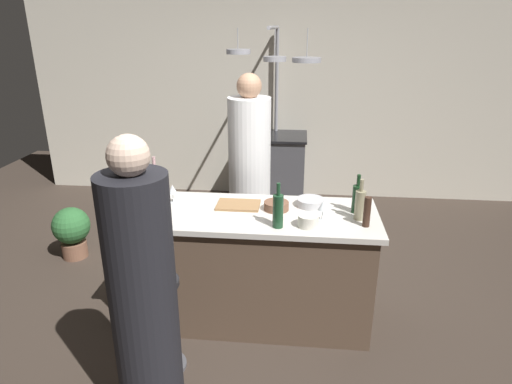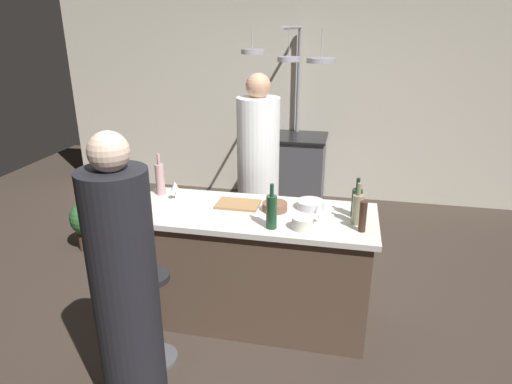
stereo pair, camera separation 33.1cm
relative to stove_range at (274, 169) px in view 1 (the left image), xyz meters
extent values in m
plane|color=#382D26|center=(0.00, -2.45, -0.45)|extent=(9.00, 9.00, 0.00)
cube|color=beige|center=(0.00, 0.40, 0.85)|extent=(6.40, 0.16, 2.60)
cube|color=brown|center=(0.00, -2.45, -0.02)|extent=(1.72, 0.66, 0.86)
cube|color=beige|center=(0.00, -2.45, 0.43)|extent=(1.80, 0.72, 0.04)
cube|color=#47474C|center=(0.00, 0.00, -0.02)|extent=(0.76, 0.60, 0.86)
cube|color=black|center=(0.00, 0.00, 0.43)|extent=(0.80, 0.64, 0.03)
cylinder|color=white|center=(-0.13, -1.58, 0.35)|extent=(0.38, 0.38, 1.59)
sphere|color=tan|center=(-0.13, -1.58, 1.24)|extent=(0.22, 0.22, 0.22)
cylinder|color=#4C4C51|center=(-0.54, -3.07, -0.43)|extent=(0.28, 0.28, 0.02)
cylinder|color=#4C4C51|center=(-0.54, -3.07, -0.11)|extent=(0.06, 0.06, 0.62)
cylinder|color=black|center=(-0.54, -3.07, 0.21)|extent=(0.26, 0.26, 0.04)
cylinder|color=black|center=(-0.48, -3.46, 0.31)|extent=(0.36, 0.36, 1.51)
sphere|color=beige|center=(-0.48, -3.46, 1.15)|extent=(0.21, 0.21, 0.21)
cylinder|color=gray|center=(0.00, 0.25, 0.63)|extent=(0.04, 0.04, 2.15)
cylinder|color=gray|center=(0.00, -0.47, 1.70)|extent=(0.04, 1.45, 0.04)
cylinder|color=gray|center=(-0.30, -1.01, 1.49)|extent=(0.23, 0.23, 0.04)
cylinder|color=gray|center=(-0.30, -1.05, 1.60)|extent=(0.01, 0.01, 0.21)
cylinder|color=gray|center=(0.05, -1.04, 1.43)|extent=(0.22, 0.22, 0.04)
cylinder|color=gray|center=(0.05, -1.05, 1.57)|extent=(0.01, 0.01, 0.28)
cylinder|color=gray|center=(0.35, -1.01, 1.42)|extent=(0.27, 0.27, 0.04)
cylinder|color=gray|center=(0.35, -1.05, 1.56)|extent=(0.01, 0.01, 0.28)
cylinder|color=brown|center=(-1.88, -1.67, -0.37)|extent=(0.24, 0.24, 0.16)
sphere|color=#2D6633|center=(-1.88, -1.67, -0.11)|extent=(0.36, 0.36, 0.36)
cube|color=#997047|center=(-0.13, -2.35, 0.46)|extent=(0.32, 0.22, 0.02)
cylinder|color=#382319|center=(0.78, -2.61, 0.56)|extent=(0.05, 0.05, 0.21)
cylinder|color=#143319|center=(0.74, -2.38, 0.56)|extent=(0.07, 0.07, 0.20)
cylinder|color=#143319|center=(0.74, -2.38, 0.70)|extent=(0.03, 0.03, 0.08)
cylinder|color=#193D23|center=(0.19, -2.68, 0.57)|extent=(0.07, 0.07, 0.23)
cylinder|color=#193D23|center=(0.19, -2.68, 0.72)|extent=(0.03, 0.03, 0.08)
cylinder|color=gray|center=(0.74, -2.50, 0.56)|extent=(0.07, 0.07, 0.21)
cylinder|color=gray|center=(0.74, -2.50, 0.71)|extent=(0.03, 0.03, 0.08)
cylinder|color=#B78C8E|center=(-0.79, -2.24, 0.58)|extent=(0.07, 0.07, 0.25)
cylinder|color=#B78C8E|center=(-0.79, -2.24, 0.75)|extent=(0.03, 0.03, 0.08)
cylinder|color=silver|center=(0.49, -2.55, 0.46)|extent=(0.06, 0.06, 0.01)
cylinder|color=silver|center=(0.49, -2.55, 0.50)|extent=(0.01, 0.01, 0.07)
cone|color=silver|center=(0.49, -2.55, 0.57)|extent=(0.07, 0.07, 0.06)
cylinder|color=silver|center=(-0.63, -2.33, 0.46)|extent=(0.06, 0.06, 0.01)
cylinder|color=silver|center=(-0.63, -2.33, 0.50)|extent=(0.01, 0.01, 0.07)
cone|color=silver|center=(-0.63, -2.33, 0.57)|extent=(0.07, 0.07, 0.06)
cylinder|color=brown|center=(0.16, -2.39, 0.48)|extent=(0.18, 0.18, 0.06)
cylinder|color=#B7B7BC|center=(0.41, -2.29, 0.48)|extent=(0.21, 0.21, 0.06)
cylinder|color=silver|center=(0.39, -2.66, 0.49)|extent=(0.14, 0.14, 0.08)
camera|label=1|loc=(0.31, -5.38, 1.73)|focal=30.98mm
camera|label=2|loc=(0.64, -5.33, 1.73)|focal=30.98mm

